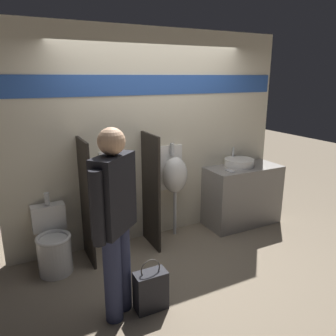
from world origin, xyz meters
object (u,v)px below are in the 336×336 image
Objects in this scene: cell_phone at (230,171)px; urinal_near_counter at (116,184)px; shopping_bag at (151,290)px; person_in_vest at (115,218)px; sink_basin at (239,163)px; toilet at (53,245)px; urinal_far at (175,175)px.

cell_phone is 1.56m from urinal_near_counter.
person_in_vest is at bearing 165.06° from shopping_bag.
sink_basin is 2.47m from person_in_vest.
sink_basin reaches higher than cell_phone.
urinal_near_counter is 1.00m from toilet.
urinal_far is 2.45× the size of shopping_bag.
urinal_near_counter is (-1.54, 0.24, -0.02)m from cell_phone.
toilet is at bearing 70.87° from person_in_vest.
person_in_vest is (-1.93, -0.94, 0.08)m from cell_phone.
urinal_near_counter is 1.42m from shopping_bag.
cell_phone is at bearing -8.91° from urinal_near_counter.
shopping_bag is at bearing -148.52° from sink_basin.
sink_basin reaches higher than shopping_bag.
urinal_near_counter is 0.73× the size of person_in_vest.
toilet is 1.30m from shopping_bag.
sink_basin is 0.49× the size of toilet.
person_in_vest reaches higher than sink_basin.
person_in_vest is at bearing -153.55° from sink_basin.
urinal_near_counter reaches higher than shopping_bag.
toilet reaches higher than shopping_bag.
cell_phone reaches higher than shopping_bag.
cell_phone is at bearing -1.64° from toilet.
urinal_far reaches higher than shopping_bag.
sink_basin is at bearing 29.58° from cell_phone.
urinal_near_counter is at bearing 177.40° from sink_basin.
sink_basin reaches higher than toilet.
person_in_vest is 0.82m from shopping_bag.
urinal_near_counter is at bearing 171.09° from cell_phone.
sink_basin is at bearing -4.70° from urinal_far.
toilet is at bearing -178.01° from sink_basin.
toilet is at bearing -173.89° from urinal_far.
toilet is 0.50× the size of person_in_vest.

